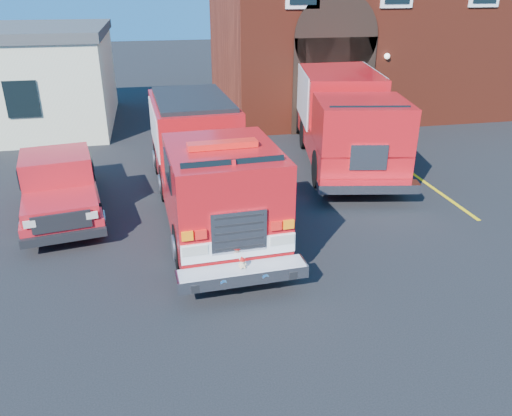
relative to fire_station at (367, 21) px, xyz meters
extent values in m
plane|color=black|center=(-8.99, -13.98, -4.25)|extent=(100.00, 100.00, 0.00)
cube|color=yellow|center=(-2.49, -12.98, -4.25)|extent=(0.12, 3.00, 0.01)
cube|color=yellow|center=(-2.49, -9.98, -4.25)|extent=(0.12, 3.00, 0.01)
cube|color=yellow|center=(-2.49, -6.98, -4.25)|extent=(0.12, 3.00, 0.01)
cube|color=maroon|center=(0.01, 0.02, -0.25)|extent=(15.00, 10.00, 8.00)
cube|color=black|center=(-3.49, -5.00, -2.25)|extent=(3.60, 0.12, 4.00)
cylinder|color=black|center=(-3.49, -5.00, -0.25)|extent=(3.60, 0.12, 3.60)
cube|color=black|center=(-15.99, -5.01, -2.25)|extent=(1.20, 0.10, 1.40)
cylinder|color=black|center=(-10.74, -15.27, -3.72)|extent=(0.39, 1.08, 1.06)
cylinder|color=black|center=(-8.62, -15.17, -3.72)|extent=(0.39, 1.08, 1.06)
cube|color=red|center=(-9.83, -12.12, -3.43)|extent=(2.83, 8.82, 0.87)
cube|color=red|center=(-9.93, -9.90, -2.32)|extent=(2.62, 4.37, 1.55)
cube|color=red|center=(-9.69, -14.93, -2.27)|extent=(2.56, 3.21, 1.45)
cube|color=black|center=(-9.64, -16.14, -1.88)|extent=(2.13, 0.18, 0.91)
cube|color=red|center=(-9.69, -14.93, -1.46)|extent=(1.56, 0.40, 0.14)
cube|color=white|center=(-9.62, -16.49, -3.24)|extent=(2.42, 0.17, 0.43)
cube|color=silver|center=(-9.62, -16.50, -2.85)|extent=(1.16, 0.11, 0.91)
cube|color=silver|center=(-9.61, -16.77, -3.69)|extent=(2.73, 0.66, 0.27)
cube|color=#B7B7BF|center=(-11.15, -9.96, -2.32)|extent=(0.20, 3.48, 1.26)
cube|color=#B7B7BF|center=(-8.71, -9.84, -2.32)|extent=(0.20, 3.48, 1.26)
sphere|color=#DAB68D|center=(-9.61, -16.77, -3.48)|extent=(0.14, 0.14, 0.14)
sphere|color=#DAB68D|center=(-9.61, -16.77, -3.38)|extent=(0.12, 0.12, 0.11)
sphere|color=#DAB68D|center=(-9.65, -16.76, -3.34)|extent=(0.04, 0.04, 0.04)
sphere|color=#DAB68D|center=(-9.56, -16.76, -3.34)|extent=(0.04, 0.04, 0.04)
ellipsoid|color=red|center=(-9.61, -16.77, -3.34)|extent=(0.12, 0.12, 0.07)
cylinder|color=red|center=(-9.61, -16.78, -3.36)|extent=(0.14, 0.14, 0.01)
cylinder|color=black|center=(-14.48, -13.26, -3.86)|extent=(0.39, 0.81, 0.78)
cylinder|color=black|center=(-12.78, -13.00, -3.86)|extent=(0.39, 0.81, 0.78)
cube|color=red|center=(-13.91, -11.35, -3.72)|extent=(2.76, 5.60, 0.44)
cube|color=red|center=(-13.61, -13.23, -3.33)|extent=(2.00, 1.72, 0.34)
cube|color=red|center=(-13.86, -11.64, -2.94)|extent=(2.04, 2.01, 0.97)
cube|color=red|center=(-14.15, -9.81, -3.33)|extent=(2.09, 2.30, 0.54)
cube|color=black|center=(-13.48, -14.08, -3.81)|extent=(1.99, 0.44, 0.21)
cylinder|color=black|center=(-6.05, -11.09, -3.65)|extent=(0.60, 1.25, 1.20)
cylinder|color=black|center=(-3.68, -11.55, -3.65)|extent=(0.60, 1.25, 1.20)
cube|color=red|center=(-4.29, -8.31, -3.32)|extent=(4.33, 9.12, 0.99)
cube|color=red|center=(-3.98, -6.70, -2.06)|extent=(3.72, 5.89, 1.64)
cube|color=red|center=(-4.87, -11.32, -2.17)|extent=(3.18, 3.09, 1.42)
cube|color=#B7B7BF|center=(-5.34, -6.44, -2.17)|extent=(0.91, 4.52, 1.86)
cube|color=#B7B7BF|center=(-2.63, -6.96, -2.17)|extent=(0.91, 4.52, 1.86)
cube|color=silver|center=(-5.17, -12.88, -3.65)|extent=(3.00, 1.04, 0.27)
camera|label=1|loc=(-11.13, -25.44, 1.78)|focal=35.00mm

